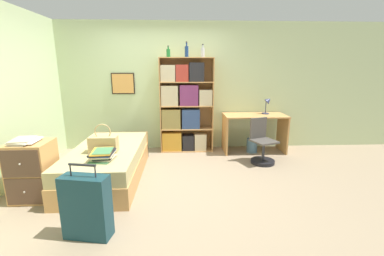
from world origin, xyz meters
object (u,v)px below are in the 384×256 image
Objects in this scene: magazine_pile_on_dresser at (24,141)px; book_stack_on_bed at (103,155)px; bed at (108,163)px; bookcase at (184,107)px; dresser at (33,171)px; desk_chair at (262,149)px; desk at (254,126)px; bottle_clear at (203,52)px; waste_bin at (252,145)px; handbag at (104,144)px; bottle_green at (168,53)px; desk_lamp at (268,103)px; suitcase at (87,207)px; bottle_brown at (187,51)px.

book_stack_on_bed is at bearing 5.35° from magazine_pile_on_dresser.
bookcase is at bearing 47.62° from bed.
magazine_pile_on_dresser is (-0.04, -0.02, 0.41)m from dresser.
bed is 2.56× the size of dresser.
bed is 2.44× the size of desk_chair.
desk is at bearing 27.71° from dresser.
magazine_pile_on_dresser is at bearing -149.12° from dresser.
dresser is at bearing -140.15° from bottle_clear.
bed is 5.15× the size of book_stack_on_bed.
bottle_clear is 0.90× the size of waste_bin.
magazine_pile_on_dresser is 3.94m from desk.
magazine_pile_on_dresser is 1.38× the size of waste_bin.
handbag is 0.34× the size of desk.
bookcase is 1.10m from bottle_green.
bed is 7.84× the size of bottle_clear.
bookcase is at bearing 174.91° from desk.
magazine_pile_on_dresser reaches higher than waste_bin.
desk is at bearing -9.98° from bottle_clear.
bottle_clear is (0.67, 0.08, 0.01)m from bottle_green.
dresser is at bearing -175.86° from book_stack_on_bed.
book_stack_on_bed is (0.10, -0.54, 0.32)m from bed.
bookcase is (1.21, 1.33, 0.66)m from bed.
handbag is (0.02, -0.23, 0.38)m from bed.
waste_bin is (2.60, 1.14, -0.11)m from bed.
bed is 4.71× the size of handbag.
bottle_clear is at bearing 175.92° from desk_lamp.
suitcase is 1.39m from magazine_pile_on_dresser.
waste_bin is (2.50, 1.68, -0.43)m from book_stack_on_bed.
bed is at bearing -168.25° from desk_chair.
handbag is 2.23m from bottle_green.
bed is 1.47m from suitcase.
bottle_clear reaches higher than bed.
bottle_brown is 1.17× the size of bottle_clear.
desk is at bearing 24.41° from bed.
waste_bin is (3.44, 1.77, -0.66)m from magazine_pile_on_dresser.
suitcase reaches higher than waste_bin.
bottle_brown reaches higher than magazine_pile_on_dresser.
handbag is at bearing -163.33° from desk_chair.
dresser is 3.60m from desk_chair.
suitcase is at bearing -111.27° from bottle_brown.
bed is 9.24× the size of bottle_green.
desk_chair is at bearing -89.01° from waste_bin.
bottle_brown is (1.18, 1.89, 1.43)m from book_stack_on_bed.
waste_bin is at bearing 27.99° from handbag.
bottle_brown reaches higher than desk_chair.
suitcase is at bearing -84.82° from book_stack_on_bed.
dresser is 2.61× the size of bottle_brown.
bottle_brown is 2.01m from desk.
desk_chair is (-0.31, -0.75, -0.74)m from desk_lamp.
magazine_pile_on_dresser is at bearing -140.28° from bottle_clear.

